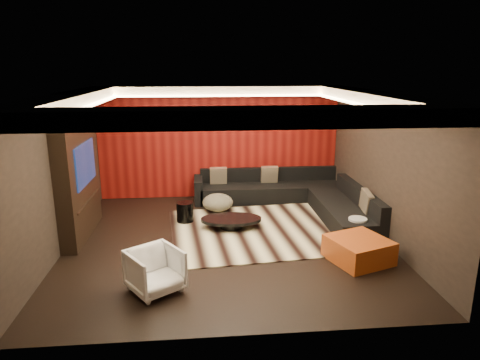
{
  "coord_description": "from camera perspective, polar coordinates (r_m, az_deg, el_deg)",
  "views": [
    {
      "loc": [
        -0.47,
        -7.64,
        3.27
      ],
      "look_at": [
        0.3,
        0.6,
        1.05
      ],
      "focal_mm": 32.0,
      "sensor_mm": 36.0,
      "label": 1
    }
  ],
  "objects": [
    {
      "name": "soffit_front",
      "position": [
        5.0,
        0.07,
        8.33
      ],
      "size": [
        6.0,
        0.6,
        0.22
      ],
      "primitive_type": "cube",
      "color": "silver",
      "rests_on": "ground"
    },
    {
      "name": "sectional_sofa",
      "position": [
        10.21,
        7.38,
        -2.24
      ],
      "size": [
        3.65,
        3.5,
        0.75
      ],
      "color": "black",
      "rests_on": "floor"
    },
    {
      "name": "floor",
      "position": [
        8.33,
        -1.69,
        -8.19
      ],
      "size": [
        6.0,
        6.0,
        0.02
      ],
      "primitive_type": "cube",
      "color": "black",
      "rests_on": "ground"
    },
    {
      "name": "tv_screen",
      "position": [
        8.73,
        -19.96,
        2.07
      ],
      "size": [
        0.04,
        1.3,
        0.8
      ],
      "primitive_type": "cube",
      "color": "black",
      "rests_on": "ground"
    },
    {
      "name": "coffee_table",
      "position": [
        8.89,
        -1.18,
        -5.71
      ],
      "size": [
        1.29,
        1.29,
        0.21
      ],
      "primitive_type": "cylinder",
      "rotation": [
        0.0,
        0.0,
        -0.03
      ],
      "color": "black",
      "rests_on": "rug"
    },
    {
      "name": "cove_right",
      "position": [
        8.17,
        15.16,
        9.8
      ],
      "size": [
        0.08,
        4.8,
        0.04
      ],
      "primitive_type": "cube",
      "color": "#FFD899",
      "rests_on": "ground"
    },
    {
      "name": "rug",
      "position": [
        8.88,
        4.0,
        -6.55
      ],
      "size": [
        4.27,
        3.36,
        0.02
      ],
      "primitive_type": "cube",
      "rotation": [
        0.0,
        0.0,
        0.09
      ],
      "color": "beige",
      "rests_on": "floor"
    },
    {
      "name": "wall_left",
      "position": [
        8.27,
        -23.07,
        0.72
      ],
      "size": [
        0.02,
        6.0,
        2.8
      ],
      "primitive_type": "cube",
      "color": "black",
      "rests_on": "ground"
    },
    {
      "name": "armchair",
      "position": [
        6.59,
        -11.25,
        -11.78
      ],
      "size": [
        0.99,
        1.0,
        0.66
      ],
      "primitive_type": "imported",
      "rotation": [
        0.0,
        0.0,
        0.6
      ],
      "color": "white",
      "rests_on": "floor"
    },
    {
      "name": "cove_back",
      "position": [
        10.03,
        -2.69,
        11.17
      ],
      "size": [
        4.8,
        0.08,
        0.04
      ],
      "primitive_type": "cube",
      "color": "#FFD899",
      "rests_on": "ground"
    },
    {
      "name": "wall_back",
      "position": [
        10.82,
        -2.77,
        5.05
      ],
      "size": [
        6.0,
        0.02,
        2.8
      ],
      "primitive_type": "cube",
      "color": "black",
      "rests_on": "ground"
    },
    {
      "name": "tv_shelf",
      "position": [
        8.92,
        -19.53,
        -2.63
      ],
      "size": [
        0.04,
        1.6,
        0.04
      ],
      "primitive_type": "cube",
      "color": "black",
      "rests_on": "ground"
    },
    {
      "name": "wall_right",
      "position": [
        8.6,
        18.68,
        1.65
      ],
      "size": [
        0.02,
        6.0,
        2.8
      ],
      "primitive_type": "cube",
      "color": "black",
      "rests_on": "ground"
    },
    {
      "name": "cove_front",
      "position": [
        5.34,
        -0.27,
        7.8
      ],
      "size": [
        4.8,
        0.08,
        0.04
      ],
      "primitive_type": "cube",
      "color": "#FFD899",
      "rests_on": "ground"
    },
    {
      "name": "throw_pillows",
      "position": [
        10.04,
        5.24,
        -0.35
      ],
      "size": [
        3.15,
        2.73,
        0.5
      ],
      "color": "tan",
      "rests_on": "sectional_sofa"
    },
    {
      "name": "ceiling",
      "position": [
        7.67,
        -1.86,
        11.57
      ],
      "size": [
        6.0,
        6.0,
        0.02
      ],
      "primitive_type": "cube",
      "color": "silver",
      "rests_on": "ground"
    },
    {
      "name": "soffit_right",
      "position": [
        8.29,
        17.44,
        10.33
      ],
      "size": [
        0.6,
        4.8,
        0.22
      ],
      "primitive_type": "cube",
      "color": "silver",
      "rests_on": "ground"
    },
    {
      "name": "soffit_left",
      "position": [
        7.98,
        -21.88,
        9.79
      ],
      "size": [
        0.6,
        4.8,
        0.22
      ],
      "primitive_type": "cube",
      "color": "silver",
      "rests_on": "ground"
    },
    {
      "name": "white_side_table",
      "position": [
        8.6,
        15.35,
        -6.33
      ],
      "size": [
        0.44,
        0.44,
        0.44
      ],
      "primitive_type": "cylinder",
      "rotation": [
        0.0,
        0.0,
        -0.28
      ],
      "color": "silver",
      "rests_on": "floor"
    },
    {
      "name": "drum_stool",
      "position": [
        9.28,
        -7.35,
        -4.23
      ],
      "size": [
        0.46,
        0.46,
        0.42
      ],
      "primitive_type": "cylinder",
      "rotation": [
        0.0,
        0.0,
        -0.33
      ],
      "color": "black",
      "rests_on": "rug"
    },
    {
      "name": "striped_pouf",
      "position": [
        9.89,
        -2.99,
        -3.0
      ],
      "size": [
        0.73,
        0.73,
        0.39
      ],
      "primitive_type": "ellipsoid",
      "rotation": [
        0.0,
        0.0,
        -0.03
      ],
      "color": "#BAB390",
      "rests_on": "rug"
    },
    {
      "name": "tv_surround",
      "position": [
        8.85,
        -20.76,
        -0.18
      ],
      "size": [
        0.3,
        2.0,
        2.2
      ],
      "primitive_type": "cube",
      "color": "black",
      "rests_on": "ground"
    },
    {
      "name": "cove_left",
      "position": [
        7.9,
        -19.43,
        9.31
      ],
      "size": [
        0.08,
        4.8,
        0.04
      ],
      "primitive_type": "cube",
      "color": "#FFD899",
      "rests_on": "ground"
    },
    {
      "name": "soffit_back",
      "position": [
        10.37,
        -2.78,
        11.79
      ],
      "size": [
        6.0,
        0.6,
        0.22
      ],
      "primitive_type": "cube",
      "color": "silver",
      "rests_on": "ground"
    },
    {
      "name": "red_feature_wall",
      "position": [
        10.78,
        -2.76,
        5.02
      ],
      "size": [
        5.98,
        0.05,
        2.78
      ],
      "primitive_type": "cube",
      "color": "#6B0C0A",
      "rests_on": "ground"
    },
    {
      "name": "orange_ottoman",
      "position": [
        7.73,
        15.54,
        -8.96
      ],
      "size": [
        1.17,
        1.17,
        0.41
      ],
      "primitive_type": "cube",
      "rotation": [
        0.0,
        0.0,
        0.35
      ],
      "color": "#AB4216",
      "rests_on": "floor"
    }
  ]
}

